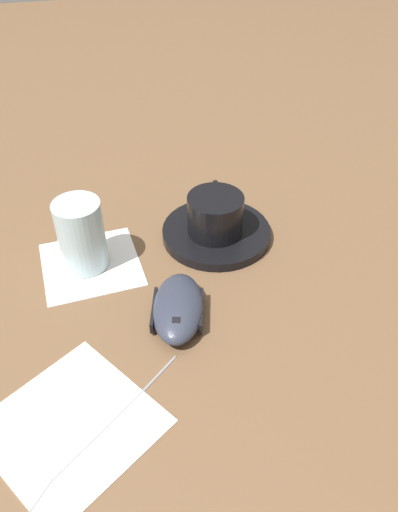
% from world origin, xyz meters
% --- Properties ---
extents(ground_plane, '(3.00, 3.00, 0.00)m').
position_xyz_m(ground_plane, '(0.00, 0.00, 0.00)').
color(ground_plane, brown).
extents(saucer, '(0.16, 0.16, 0.01)m').
position_xyz_m(saucer, '(-0.11, -0.12, 0.01)').
color(saucer, black).
rests_on(saucer, ground).
extents(coffee_cup, '(0.08, 0.10, 0.06)m').
position_xyz_m(coffee_cup, '(-0.11, -0.12, 0.04)').
color(coffee_cup, black).
rests_on(coffee_cup, saucer).
extents(computer_mouse, '(0.09, 0.12, 0.03)m').
position_xyz_m(computer_mouse, '(-0.03, 0.02, 0.02)').
color(computer_mouse, '#2D3342').
rests_on(computer_mouse, ground).
extents(mouse_cable, '(0.32, 0.25, 0.00)m').
position_xyz_m(mouse_cable, '(0.14, 0.21, 0.00)').
color(mouse_cable, gray).
rests_on(mouse_cable, ground).
extents(napkin_under_glass, '(0.14, 0.14, 0.00)m').
position_xyz_m(napkin_under_glass, '(0.07, -0.10, 0.00)').
color(napkin_under_glass, white).
rests_on(napkin_under_glass, ground).
extents(drinking_glass, '(0.06, 0.06, 0.10)m').
position_xyz_m(drinking_glass, '(0.07, -0.10, 0.05)').
color(drinking_glass, silver).
rests_on(drinking_glass, napkin_under_glass).
extents(napkin_spare, '(0.21, 0.21, 0.00)m').
position_xyz_m(napkin_spare, '(0.10, 0.14, 0.00)').
color(napkin_spare, silver).
rests_on(napkin_spare, ground).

